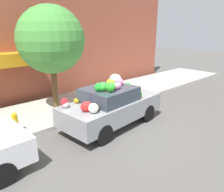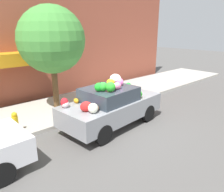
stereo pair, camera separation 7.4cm
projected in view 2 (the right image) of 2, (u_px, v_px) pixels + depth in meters
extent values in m
plane|color=#565451|center=(112.00, 125.00, 8.17)|extent=(60.00, 60.00, 0.00)
cube|color=#B2ADA3|center=(73.00, 105.00, 10.06)|extent=(24.00, 3.20, 0.14)
cube|color=#9E4C38|center=(45.00, 35.00, 10.73)|extent=(18.00, 0.30, 6.27)
cylinder|color=brown|center=(55.00, 86.00, 9.24)|extent=(0.24, 0.24, 1.94)
sphere|color=#47933D|center=(52.00, 40.00, 8.67)|extent=(2.69, 2.69, 2.69)
cylinder|color=gold|center=(16.00, 124.00, 7.26)|extent=(0.20, 0.20, 0.55)
sphere|color=gold|center=(14.00, 115.00, 7.16)|extent=(0.18, 0.18, 0.18)
cube|color=gray|center=(112.00, 108.00, 7.99)|extent=(4.02, 1.99, 0.66)
cube|color=#333D47|center=(109.00, 94.00, 7.71)|extent=(1.87, 1.62, 0.48)
cylinder|color=black|center=(118.00, 104.00, 9.43)|extent=(0.66, 0.23, 0.65)
cylinder|color=black|center=(148.00, 113.00, 8.42)|extent=(0.66, 0.23, 0.65)
cylinder|color=black|center=(73.00, 121.00, 7.75)|extent=(0.66, 0.23, 0.65)
cylinder|color=black|center=(103.00, 135.00, 6.74)|extent=(0.66, 0.23, 0.65)
ellipsoid|color=red|center=(64.00, 103.00, 7.08)|extent=(0.32, 0.32, 0.33)
sphere|color=green|center=(110.00, 87.00, 7.11)|extent=(0.47, 0.47, 0.33)
ellipsoid|color=white|center=(115.00, 79.00, 8.14)|extent=(0.50, 0.52, 0.37)
sphere|color=brown|center=(137.00, 94.00, 8.11)|extent=(0.33, 0.33, 0.26)
ellipsoid|color=#AC3CC4|center=(90.00, 107.00, 6.89)|extent=(0.33, 0.33, 0.21)
sphere|color=green|center=(114.00, 79.00, 8.26)|extent=(0.35, 0.35, 0.33)
sphere|color=brown|center=(121.00, 89.00, 8.85)|extent=(0.29, 0.29, 0.20)
sphere|color=green|center=(103.00, 87.00, 7.19)|extent=(0.42, 0.42, 0.30)
sphere|color=white|center=(93.00, 108.00, 6.63)|extent=(0.43, 0.43, 0.31)
ellipsoid|color=black|center=(102.00, 86.00, 7.25)|extent=(0.36, 0.31, 0.29)
sphere|color=green|center=(128.00, 86.00, 9.33)|extent=(0.31, 0.31, 0.26)
ellipsoid|color=black|center=(130.00, 88.00, 9.01)|extent=(0.37, 0.38, 0.19)
sphere|color=green|center=(113.00, 82.00, 8.15)|extent=(0.24, 0.24, 0.17)
sphere|color=brown|center=(121.00, 89.00, 8.78)|extent=(0.30, 0.30, 0.29)
sphere|color=green|center=(139.00, 94.00, 8.10)|extent=(0.39, 0.39, 0.27)
ellipsoid|color=yellow|center=(111.00, 82.00, 7.93)|extent=(0.30, 0.30, 0.23)
sphere|color=white|center=(130.00, 88.00, 8.80)|extent=(0.36, 0.36, 0.30)
ellipsoid|color=brown|center=(96.00, 108.00, 6.86)|extent=(0.28, 0.35, 0.17)
ellipsoid|color=pink|center=(117.00, 86.00, 7.42)|extent=(0.37, 0.25, 0.24)
ellipsoid|color=green|center=(99.00, 87.00, 7.18)|extent=(0.34, 0.28, 0.29)
ellipsoid|color=red|center=(132.00, 92.00, 8.39)|extent=(0.39, 0.40, 0.29)
ellipsoid|color=gold|center=(76.00, 101.00, 7.53)|extent=(0.15, 0.24, 0.17)
ellipsoid|color=red|center=(86.00, 107.00, 6.74)|extent=(0.45, 0.39, 0.33)
sphere|color=pink|center=(120.00, 82.00, 7.88)|extent=(0.29, 0.29, 0.26)
sphere|color=pink|center=(91.00, 108.00, 6.73)|extent=(0.26, 0.26, 0.25)
sphere|color=white|center=(65.00, 104.00, 7.08)|extent=(0.32, 0.32, 0.25)
cylinder|color=black|center=(1.00, 174.00, 4.94)|extent=(0.62, 0.19, 0.62)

